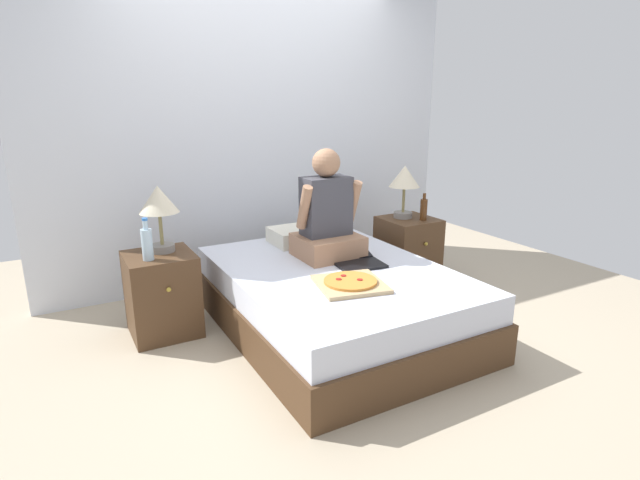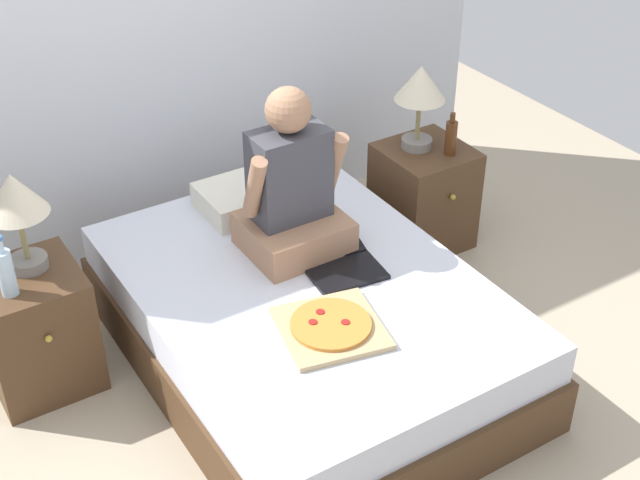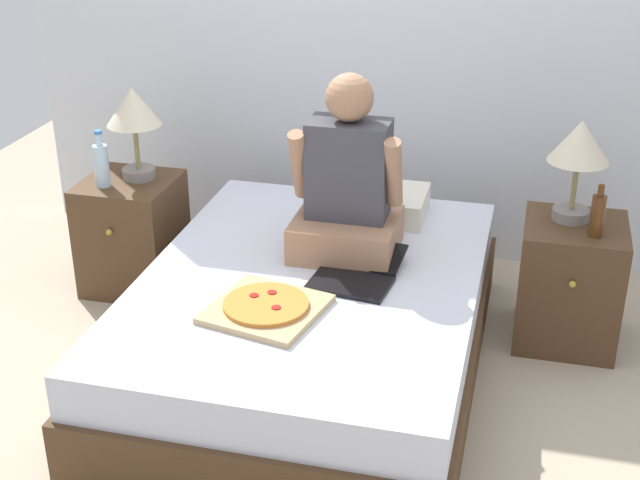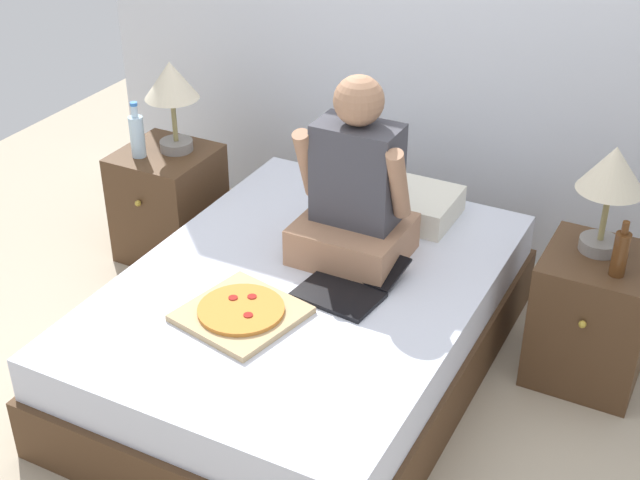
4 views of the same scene
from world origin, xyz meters
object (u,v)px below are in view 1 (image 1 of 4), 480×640
at_px(bed, 231,394).
at_px(beer_bottle, 390,249).
at_px(nightstand_right, 364,299).
at_px(pizza_box, 235,390).
at_px(laptop, 290,348).
at_px(lamp_on_right_nightstand, 364,204).
at_px(lamp_on_left_nightstand, 1,285).
at_px(person_seated, 189,275).
at_px(nightstand_left, 14,392).

distance_m(bed, beer_bottle, 1.22).
height_order(nightstand_right, pizza_box, nightstand_right).
bearing_deg(laptop, lamp_on_right_nightstand, 37.32).
height_order(lamp_on_left_nightstand, beer_bottle, lamp_on_left_nightstand).
relative_size(lamp_on_left_nightstand, lamp_on_right_nightstand, 1.00).
height_order(person_seated, pizza_box, person_seated).
bearing_deg(bed, pizza_box, -109.30).
bearing_deg(nightstand_left, person_seated, -1.73).
xyz_separation_m(nightstand_left, laptop, (1.32, -0.49, 0.21)).
bearing_deg(person_seated, beer_bottle, -3.48).
xyz_separation_m(nightstand_right, pizza_box, (-1.12, -0.67, 0.21)).
distance_m(bed, lamp_on_left_nightstand, 1.28).
bearing_deg(beer_bottle, lamp_on_left_nightstand, 175.89).
bearing_deg(person_seated, lamp_on_left_nightstand, 175.09).
relative_size(beer_bottle, pizza_box, 0.48).
distance_m(bed, lamp_on_right_nightstand, 1.28).
bearing_deg(nightstand_left, beer_bottle, -2.69).
bearing_deg(pizza_box, laptop, 25.48).
height_order(lamp_on_left_nightstand, nightstand_right, lamp_on_left_nightstand).
bearing_deg(laptop, lamp_on_left_nightstand, 157.37).
distance_m(bed, nightstand_left, 1.11).
bearing_deg(lamp_on_left_nightstand, nightstand_right, -1.42).
distance_m(lamp_on_left_nightstand, beer_bottle, 2.11).
height_order(beer_bottle, laptop, beer_bottle).
bearing_deg(person_seated, pizza_box, -92.19).
xyz_separation_m(lamp_on_left_nightstand, beer_bottle, (2.09, -0.15, -0.23)).
bearing_deg(lamp_on_left_nightstand, nightstand_left, -128.63).
xyz_separation_m(person_seated, pizza_box, (-0.02, -0.64, -0.27)).
height_order(bed, nightstand_right, nightstand_right).
height_order(bed, nightstand_left, nightstand_left).
bearing_deg(nightstand_right, person_seated, -178.48).
xyz_separation_m(bed, beer_bottle, (1.10, 0.31, 0.44)).
height_order(nightstand_right, beer_bottle, beer_bottle).
height_order(bed, laptop, laptop).
height_order(nightstand_left, beer_bottle, beer_bottle).
relative_size(nightstand_right, pizza_box, 1.19).
bearing_deg(laptop, beer_bottle, 25.66).
height_order(nightstand_left, laptop, nightstand_left).
xyz_separation_m(lamp_on_left_nightstand, lamp_on_right_nightstand, (1.99, 0.00, 0.00)).
bearing_deg(bed, nightstand_right, 21.57).
xyz_separation_m(lamp_on_left_nightstand, person_seated, (0.92, -0.08, -0.14)).
distance_m(nightstand_left, pizza_box, 1.17).
height_order(nightstand_right, lamp_on_right_nightstand, lamp_on_right_nightstand).
xyz_separation_m(nightstand_left, lamp_on_left_nightstand, (0.04, 0.05, 0.61)).
relative_size(nightstand_left, lamp_on_right_nightstand, 1.28).
bearing_deg(laptop, bed, 165.09).
bearing_deg(lamp_on_left_nightstand, person_seated, -4.91).
distance_m(nightstand_right, beer_bottle, 0.40).
height_order(laptop, pizza_box, laptop).
bearing_deg(bed, lamp_on_right_nightstand, 24.58).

